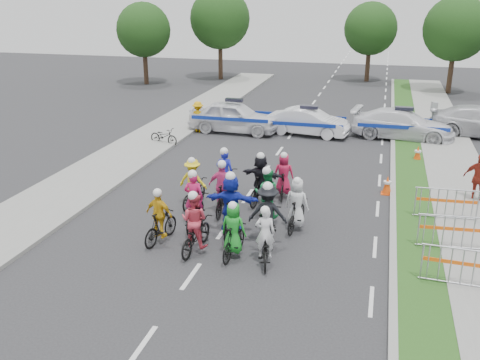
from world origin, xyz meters
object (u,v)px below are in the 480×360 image
(rider_2, at_px, (195,229))
(rider_5, at_px, (231,208))
(rider_1, at_px, (234,235))
(parked_bike, at_px, (164,136))
(rider_4, at_px, (268,221))
(rider_11, at_px, (261,182))
(rider_7, at_px, (297,209))
(rider_10, at_px, (193,187))
(barrier_2, at_px, (446,205))
(rider_0, at_px, (265,244))
(police_car_2, at_px, (403,124))
(police_car_1, at_px, (308,122))
(tree_1, at_px, (456,29))
(rider_12, at_px, (225,182))
(cone_1, at_px, (418,154))
(rider_13, at_px, (284,180))
(barrier_1, at_px, (453,234))
(marshal_hiviz, at_px, (198,117))
(rider_6, at_px, (195,208))
(police_car_0, at_px, (234,117))
(rider_8, at_px, (267,201))
(rider_3, at_px, (160,221))
(tree_3, at_px, (220,19))
(spectator_2, at_px, (478,179))
(tree_0, at_px, (143,30))
(barrier_0, at_px, (462,269))
(cone_0, at_px, (387,185))

(rider_2, relative_size, rider_5, 0.91)
(rider_1, relative_size, parked_bike, 1.10)
(rider_2, xyz_separation_m, rider_4, (1.91, 0.88, 0.08))
(rider_11, bearing_deg, rider_5, 95.20)
(rider_1, bearing_deg, rider_7, -115.47)
(rider_10, relative_size, barrier_2, 0.90)
(rider_0, distance_m, parked_bike, 12.76)
(police_car_2, bearing_deg, barrier_2, -165.66)
(rider_11, xyz_separation_m, police_car_1, (0.25, 9.87, -0.11))
(rider_11, xyz_separation_m, tree_1, (8.40, 24.54, 3.74))
(rider_12, distance_m, cone_1, 9.42)
(rider_2, distance_m, rider_13, 5.08)
(police_car_2, xyz_separation_m, barrier_1, (1.18, -12.58, -0.17))
(rider_13, bearing_deg, marshal_hiviz, -58.16)
(rider_5, xyz_separation_m, rider_6, (-1.25, 0.19, -0.21))
(police_car_0, bearing_deg, rider_8, -156.51)
(cone_1, bearing_deg, parked_bike, -178.30)
(rider_8, height_order, rider_12, rider_12)
(rider_3, xyz_separation_m, tree_3, (-7.44, 30.32, 4.22))
(rider_1, height_order, rider_13, rider_13)
(rider_12, bearing_deg, rider_10, 45.33)
(rider_7, xyz_separation_m, spectator_2, (5.73, 3.86, 0.21))
(rider_1, height_order, marshal_hiviz, rider_1)
(rider_5, bearing_deg, rider_4, 156.95)
(police_car_0, height_order, spectator_2, spectator_2)
(police_car_2, distance_m, cone_1, 3.87)
(spectator_2, height_order, tree_0, tree_0)
(rider_7, xyz_separation_m, barrier_0, (4.53, -2.46, -0.13))
(rider_1, distance_m, rider_6, 2.35)
(rider_2, distance_m, spectator_2, 10.26)
(rider_5, relative_size, spectator_2, 1.14)
(rider_10, distance_m, marshal_hiviz, 10.37)
(rider_3, xyz_separation_m, barrier_2, (8.26, 3.81, -0.11))
(rider_4, bearing_deg, barrier_1, -176.41)
(rider_7, distance_m, tree_1, 27.52)
(rider_0, relative_size, police_car_2, 0.35)
(police_car_2, bearing_deg, rider_1, 169.69)
(spectator_2, bearing_deg, parked_bike, -166.97)
(spectator_2, distance_m, tree_0, 30.19)
(rider_6, height_order, parked_bike, rider_6)
(rider_7, relative_size, cone_1, 2.51)
(rider_6, bearing_deg, rider_11, -126.12)
(marshal_hiviz, bearing_deg, rider_7, 121.94)
(rider_4, bearing_deg, parked_bike, -59.52)
(rider_2, xyz_separation_m, rider_11, (0.98, 4.04, 0.10))
(barrier_2, bearing_deg, cone_0, 131.29)
(rider_13, relative_size, barrier_2, 0.87)
(rider_6, height_order, police_car_0, rider_6)
(rider_2, relative_size, police_car_0, 0.39)
(rider_5, bearing_deg, tree_1, -110.26)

